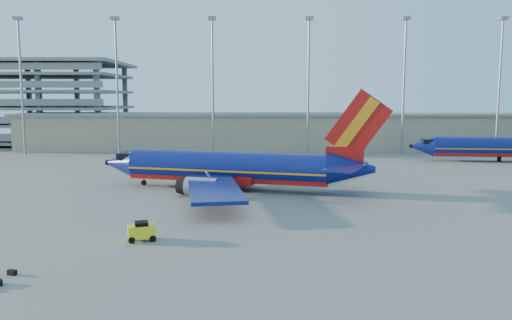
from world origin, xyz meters
name	(u,v)px	position (x,y,z in m)	size (l,w,h in m)	color
ground	(223,198)	(0.00, 0.00, 0.00)	(220.00, 220.00, 0.00)	slate
terminal_building	(281,131)	(10.00, 58.00, 4.32)	(122.00, 16.00, 8.50)	tan
parking_garage	(7,99)	(-62.00, 74.05, 11.73)	(62.00, 32.00, 21.40)	slate
light_mast_row	(261,71)	(5.00, 46.00, 17.55)	(101.60, 1.60, 28.65)	gray
aircraft_main	(234,169)	(1.06, 5.47, 2.81)	(38.07, 36.12, 13.17)	navy
aircraft_second	(505,147)	(51.31, 34.73, 2.81)	(36.16, 14.02, 12.25)	navy
baggage_tug	(142,231)	(-5.76, -18.17, 0.86)	(2.59, 1.98, 1.65)	yellow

